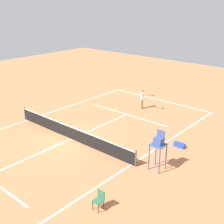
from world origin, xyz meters
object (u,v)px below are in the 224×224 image
object	(u,v)px
player_serving	(143,97)
tennis_ball	(139,117)
umpire_chair	(159,144)
equipment_bag	(179,145)
courtside_chair_near	(99,199)

from	to	relation	value
player_serving	tennis_ball	size ratio (longest dim) A/B	26.81
tennis_ball	umpire_chair	xyz separation A→B (m)	(-5.53, 5.86, 1.57)
tennis_ball	umpire_chair	size ratio (longest dim) A/B	0.03
tennis_ball	umpire_chair	distance (m)	8.21
player_serving	tennis_ball	world-z (taller)	player_serving
player_serving	umpire_chair	xyz separation A→B (m)	(-6.59, 7.77, 0.51)
player_serving	equipment_bag	world-z (taller)	player_serving
player_serving	umpire_chair	world-z (taller)	umpire_chair
tennis_ball	equipment_bag	xyz separation A→B (m)	(-5.16, 2.56, 0.12)
player_serving	umpire_chair	bearing A→B (deg)	24.91
courtside_chair_near	equipment_bag	xyz separation A→B (m)	(0.23, -8.07, -0.38)
player_serving	equipment_bag	xyz separation A→B (m)	(-6.22, 4.46, -0.94)
player_serving	umpire_chair	distance (m)	10.20
tennis_ball	umpire_chair	world-z (taller)	umpire_chair
courtside_chair_near	player_serving	bearing A→B (deg)	-62.78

